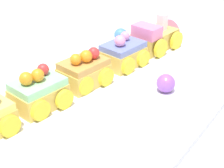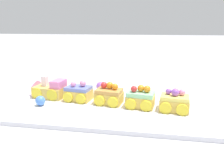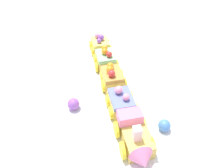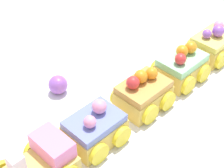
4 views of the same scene
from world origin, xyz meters
The scene contains 9 objects.
ground_plane centered at (0.00, 0.00, 0.00)m, with size 10.00×10.00×0.00m, color #B2B2B7.
display_board centered at (0.00, 0.00, 0.01)m, with size 0.77×0.40×0.01m, color white.
cake_train_locomotive centered at (0.19, -0.01, 0.04)m, with size 0.13×0.08×0.07m.
cake_car_blueberry centered at (0.08, 0.01, 0.04)m, with size 0.09×0.08×0.07m.
cake_car_caramel centered at (-0.02, 0.02, 0.04)m, with size 0.09×0.08×0.07m.
cake_car_mint centered at (-0.12, 0.04, 0.04)m, with size 0.09×0.08×0.07m.
cake_car_lemon centered at (-0.22, 0.05, 0.04)m, with size 0.09×0.08×0.07m.
gumball_purple centered at (0.03, -0.11, 0.03)m, with size 0.03×0.03×0.03m, color #9956C6.
gumball_blue centered at (0.18, 0.08, 0.03)m, with size 0.03×0.03×0.03m, color #4C84E0.
Camera 3 is at (0.44, -0.15, 0.43)m, focal length 35.00 mm.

